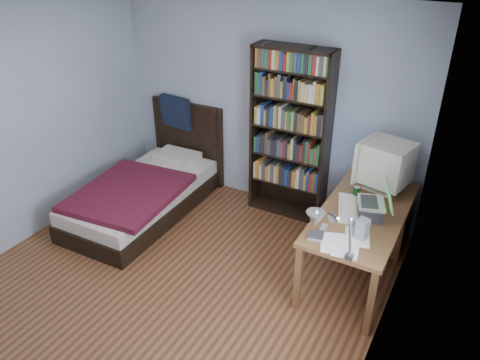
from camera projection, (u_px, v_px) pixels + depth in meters
The scene contains 14 objects.
room at pixel (155, 179), 3.86m from camera, with size 4.20×4.24×2.50m.
desk at pixel (372, 216), 4.90m from camera, with size 0.75×1.61×0.73m.
crt_monitor at pixel (385, 163), 4.63m from camera, with size 0.54×0.50×0.52m.
laptop at pixel (373, 208), 4.26m from camera, with size 0.39×0.37×0.38m.
desk_lamp at pixel (322, 223), 3.26m from camera, with size 0.26×0.57×0.67m.
keyboard at pixel (349, 209), 4.41m from camera, with size 0.20×0.51×0.04m, color beige.
speaker at pixel (362, 229), 3.98m from camera, with size 0.09×0.09×0.19m, color gray.
soda_can at pixel (356, 192), 4.60m from camera, with size 0.06×0.06×0.11m, color black.
mouse at pixel (367, 196), 4.61m from camera, with size 0.06×0.11×0.04m, color silver.
phone_silver at pixel (331, 218), 4.27m from camera, with size 0.05×0.09×0.02m, color silver.
phone_grey at pixel (324, 227), 4.15m from camera, with size 0.05×0.10×0.02m, color gray.
external_drive at pixel (316, 236), 4.03m from camera, with size 0.13×0.13×0.03m, color gray.
bookshelf at pixel (290, 135), 5.31m from camera, with size 0.90×0.30×2.00m.
bed at pixel (147, 191), 5.69m from camera, with size 1.17×2.09×1.16m.
Camera 1 is at (2.29, -2.63, 3.10)m, focal length 35.00 mm.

